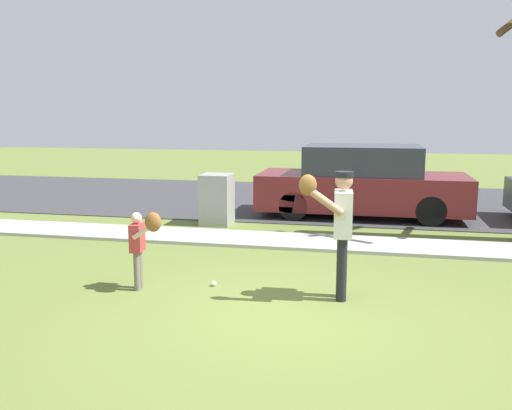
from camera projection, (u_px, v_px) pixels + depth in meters
name	position (u px, v px, depth m)	size (l,w,h in m)	color
ground_plane	(314.00, 245.00, 9.88)	(48.00, 48.00, 0.00)	olive
sidewalk_strip	(314.00, 242.00, 9.97)	(36.00, 1.20, 0.06)	#A3A39E
road_surface	(333.00, 201.00, 14.79)	(36.00, 6.80, 0.02)	#38383A
person_adult	(340.00, 220.00, 6.85)	(0.66, 0.65, 1.66)	black
person_child	(141.00, 239.00, 7.24)	(0.49, 0.41, 1.11)	#6B6656
baseball	(214.00, 283.00, 7.53)	(0.07, 0.07, 0.07)	white
utility_cabinet	(217.00, 199.00, 11.63)	(0.63, 0.66, 1.09)	gray
parked_suv_maroon	(362.00, 183.00, 12.44)	(4.70, 1.90, 1.63)	maroon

